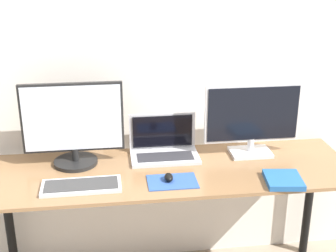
{
  "coord_description": "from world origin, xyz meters",
  "views": [
    {
      "loc": [
        -0.29,
        -1.84,
        1.81
      ],
      "look_at": [
        -0.0,
        0.36,
        0.97
      ],
      "focal_mm": 50.0,
      "sensor_mm": 36.0,
      "label": 1
    }
  ],
  "objects": [
    {
      "name": "laptop",
      "position": [
        -0.01,
        0.47,
        0.81
      ],
      "size": [
        0.36,
        0.22,
        0.22
      ],
      "color": "silver",
      "rests_on": "desk"
    },
    {
      "name": "desk",
      "position": [
        0.0,
        0.3,
        0.64
      ],
      "size": [
        1.88,
        0.59,
        0.75
      ],
      "color": "olive",
      "rests_on": "ground_plane"
    },
    {
      "name": "mousepad",
      "position": [
        -0.01,
        0.16,
        0.76
      ],
      "size": [
        0.24,
        0.16,
        0.0
      ],
      "color": "#2D519E",
      "rests_on": "desk"
    },
    {
      "name": "mouse",
      "position": [
        -0.03,
        0.17,
        0.78
      ],
      "size": [
        0.04,
        0.07,
        0.03
      ],
      "color": "black",
      "rests_on": "mousepad"
    },
    {
      "name": "keyboard",
      "position": [
        -0.44,
        0.16,
        0.76
      ],
      "size": [
        0.38,
        0.16,
        0.02
      ],
      "color": "silver",
      "rests_on": "desk"
    },
    {
      "name": "monitor_left",
      "position": [
        -0.48,
        0.43,
        0.97
      ],
      "size": [
        0.51,
        0.23,
        0.44
      ],
      "color": "black",
      "rests_on": "desk"
    },
    {
      "name": "wall_back",
      "position": [
        0.0,
        0.66,
        1.25
      ],
      "size": [
        7.0,
        0.05,
        2.5
      ],
      "color": "silver",
      "rests_on": "ground_plane"
    },
    {
      "name": "monitor_right",
      "position": [
        0.46,
        0.43,
        0.96
      ],
      "size": [
        0.52,
        0.15,
        0.39
      ],
      "color": "silver",
      "rests_on": "desk"
    },
    {
      "name": "book",
      "position": [
        0.52,
        0.08,
        0.77
      ],
      "size": [
        0.19,
        0.21,
        0.03
      ],
      "color": "#235B9E",
      "rests_on": "desk"
    }
  ]
}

